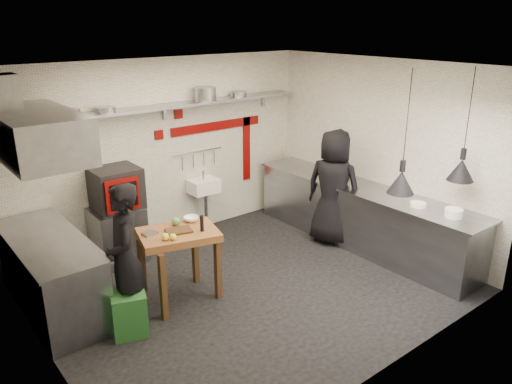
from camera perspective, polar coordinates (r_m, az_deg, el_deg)
floor at (r=6.64m, az=-0.62°, el=-10.82°), size 5.00×5.00×0.00m
ceiling at (r=5.77m, az=-0.72°, el=14.00°), size 5.00×5.00×0.00m
wall_back at (r=7.76m, az=-10.31°, el=4.56°), size 5.00×0.04×2.80m
wall_front at (r=4.70m, az=15.39°, el=-5.69°), size 5.00×0.04×2.80m
wall_left at (r=5.03m, az=-23.79°, el=-5.04°), size 0.04×4.20×2.80m
wall_right at (r=7.79m, az=14.01°, el=4.35°), size 0.04×4.20×2.80m
red_band_horiz at (r=8.16m, az=-4.47°, el=7.55°), size 1.70×0.02×0.14m
red_band_vert at (r=8.61m, az=-1.08°, el=4.95°), size 0.14×0.02×1.10m
red_tile_a at (r=7.74m, az=-8.85°, el=8.78°), size 0.14×0.02×0.14m
red_tile_b at (r=7.63m, az=-11.02°, el=6.43°), size 0.14×0.02×0.14m
back_shelf at (r=7.45m, az=-9.97°, el=9.65°), size 4.60×0.34×0.04m
shelf_bracket_left at (r=6.92m, az=-24.47°, el=6.65°), size 0.04×0.06×0.24m
shelf_bracket_mid at (r=7.60m, az=-10.48°, el=9.04°), size 0.04×0.06×0.24m
shelf_bracket_right at (r=8.65m, az=0.79°, el=10.57°), size 0.04×0.06×0.24m
pan_far_left at (r=6.88m, az=-20.61°, el=8.48°), size 0.36×0.36×0.09m
pan_mid_left at (r=7.04m, az=-16.82°, el=9.03°), size 0.31×0.31×0.07m
stock_pot at (r=7.76m, az=-5.82°, el=11.11°), size 0.40×0.40×0.20m
pan_right at (r=8.12m, az=-2.03°, el=11.13°), size 0.33×0.33×0.08m
oven_stand at (r=7.41m, az=-15.50°, el=-4.75°), size 0.69×0.63×0.80m
combi_oven at (r=7.21m, az=-15.71°, el=0.43°), size 0.63×0.59×0.58m
oven_door at (r=6.90m, az=-15.00°, el=-0.34°), size 0.47×0.03×0.46m
oven_glass at (r=6.88m, az=-14.83°, el=-0.38°), size 0.38×0.02×0.34m
hand_sink at (r=8.05m, az=-6.01°, el=0.70°), size 0.46×0.34×0.22m
sink_tap at (r=7.99m, az=-6.05°, el=1.92°), size 0.03×0.03×0.14m
sink_drain at (r=8.17m, az=-5.75°, el=-2.30°), size 0.06×0.06×0.66m
utensil_rail at (r=8.01m, az=-6.69°, el=4.61°), size 0.90×0.02×0.02m
counter_right at (r=7.82m, az=11.87°, el=-2.77°), size 0.70×3.80×0.90m
counter_right_top at (r=7.66m, az=12.11°, el=0.46°), size 0.76×3.90×0.03m
plate_stack at (r=6.83m, az=21.65°, el=-2.22°), size 0.24×0.24×0.11m
small_bowl_right at (r=7.07m, az=18.04°, el=-1.35°), size 0.28×0.28×0.05m
counter_left at (r=6.43m, az=-22.25°, el=-8.91°), size 0.70×1.90×0.90m
counter_left_top at (r=6.23m, az=-22.79°, el=-5.12°), size 0.76×2.00×0.03m
extractor_hood at (r=5.88m, az=-23.87°, el=6.05°), size 0.78×1.60×0.50m
hood_duct at (r=5.76m, az=-26.82°, el=9.45°), size 0.28×0.28×0.50m
green_bin at (r=5.84m, az=-14.25°, el=-13.23°), size 0.47×0.47×0.50m
prep_table at (r=6.24m, az=-8.67°, el=-8.33°), size 1.06×0.86×0.92m
cutting_board at (r=6.03m, az=-8.82°, el=-4.39°), size 0.35×0.29×0.02m
pepper_mill at (r=5.98m, az=-6.21°, el=-3.58°), size 0.05×0.05×0.20m
lemon_a at (r=5.83m, az=-10.34°, el=-5.06°), size 0.11×0.11×0.09m
lemon_b at (r=5.81m, az=-9.46°, el=-5.08°), size 0.09×0.09×0.08m
veg_ball at (r=6.20m, az=-9.14°, el=-3.36°), size 0.13×0.13×0.11m
steel_tray at (r=6.02m, az=-12.04°, el=-4.63°), size 0.19×0.14×0.03m
bowl at (r=6.31m, az=-7.42°, el=-3.07°), size 0.24×0.24×0.06m
heat_lamp_near at (r=6.18m, az=16.78°, el=6.48°), size 0.39×0.39×1.51m
heat_lamp_far at (r=6.65m, az=23.02°, el=7.03°), size 0.33×0.33×1.42m
chef_left at (r=5.70m, az=-14.73°, el=-7.26°), size 0.58×0.71×1.69m
chef_right at (r=7.67m, az=8.84°, el=0.53°), size 0.84×1.02×1.79m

